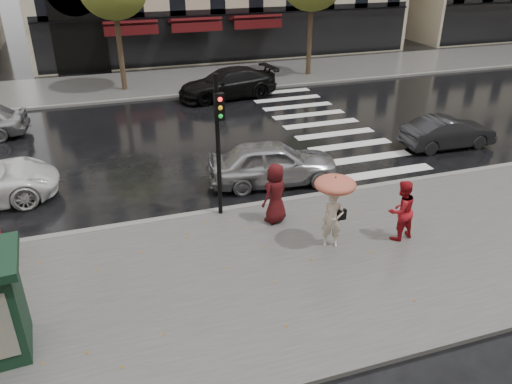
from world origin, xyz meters
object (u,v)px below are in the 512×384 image
object	(u,v)px
car_darkgrey	(448,132)
woman_red	(401,210)
traffic_light	(219,134)
man_burgundy	(275,193)
woman_umbrella	(334,200)
car_black	(227,84)
car_silver	(273,163)

from	to	relation	value
car_darkgrey	woman_red	bearing A→B (deg)	134.87
traffic_light	man_burgundy	bearing A→B (deg)	-31.98
man_burgundy	car_darkgrey	xyz separation A→B (m)	(8.68, 3.58, -0.40)
woman_umbrella	car_darkgrey	size ratio (longest dim) A/B	0.55
man_burgundy	car_darkgrey	size ratio (longest dim) A/B	0.48
woman_umbrella	car_black	xyz separation A→B (m)	(1.19, 14.86, -0.73)
car_black	woman_red	bearing A→B (deg)	-4.85
woman_red	car_silver	world-z (taller)	woman_red
car_silver	woman_red	bearing A→B (deg)	-150.04
traffic_light	woman_red	bearing A→B (deg)	-33.29
woman_umbrella	traffic_light	world-z (taller)	traffic_light
woman_umbrella	traffic_light	size ratio (longest dim) A/B	0.49
car_darkgrey	car_black	size ratio (longest dim) A/B	0.72
woman_red	car_silver	bearing A→B (deg)	-76.07
man_burgundy	car_black	xyz separation A→B (m)	(2.18, 13.15, -0.26)
woman_red	man_burgundy	distance (m)	3.49
car_darkgrey	man_burgundy	bearing A→B (deg)	113.56
woman_red	man_burgundy	xyz separation A→B (m)	(-2.90, 1.95, 0.03)
traffic_light	car_silver	bearing A→B (deg)	38.11
woman_red	car_silver	size ratio (longest dim) A/B	0.39
woman_umbrella	man_burgundy	bearing A→B (deg)	119.87
woman_red	car_silver	distance (m)	5.04
car_darkgrey	car_black	xyz separation A→B (m)	(-6.51, 9.57, 0.14)
woman_red	traffic_light	bearing A→B (deg)	-42.95
woman_red	man_burgundy	world-z (taller)	man_burgundy
woman_red	traffic_light	size ratio (longest dim) A/B	0.41
traffic_light	car_black	world-z (taller)	traffic_light
man_burgundy	car_darkgrey	bearing A→B (deg)	172.77
woman_red	car_darkgrey	bearing A→B (deg)	-145.94
car_darkgrey	car_black	distance (m)	11.58
car_darkgrey	car_black	bearing A→B (deg)	35.36
woman_umbrella	car_black	world-z (taller)	woman_umbrella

